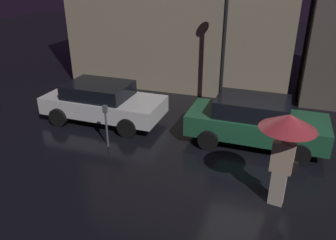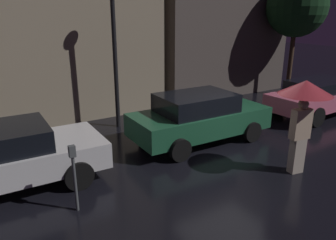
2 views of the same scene
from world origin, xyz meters
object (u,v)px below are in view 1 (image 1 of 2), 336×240
object	(u,v)px
parked_car_green	(255,121)
pedestrian_with_umbrella	(287,134)
parked_car_white	(103,101)
parking_meter	(106,122)
street_lamp_near	(224,33)

from	to	relation	value
parked_car_green	pedestrian_with_umbrella	distance (m)	3.12
pedestrian_with_umbrella	parked_car_green	bearing A→B (deg)	-64.69
parked_car_white	parking_meter	bearing A→B (deg)	-57.07
parking_meter	street_lamp_near	world-z (taller)	street_lamp_near
pedestrian_with_umbrella	street_lamp_near	distance (m)	5.89
pedestrian_with_umbrella	street_lamp_near	size ratio (longest dim) A/B	0.51
parked_car_white	pedestrian_with_umbrella	bearing A→B (deg)	-24.41
parked_car_green	street_lamp_near	world-z (taller)	street_lamp_near
parked_car_green	pedestrian_with_umbrella	size ratio (longest dim) A/B	1.85
parked_car_white	street_lamp_near	size ratio (longest dim) A/B	0.96
parked_car_green	parking_meter	world-z (taller)	parked_car_green
parked_car_green	pedestrian_with_umbrella	xyz separation A→B (m)	(0.78, -2.84, 1.05)
pedestrian_with_umbrella	parked_car_white	bearing A→B (deg)	-15.52
parked_car_green	pedestrian_with_umbrella	world-z (taller)	pedestrian_with_umbrella
pedestrian_with_umbrella	street_lamp_near	world-z (taller)	street_lamp_near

